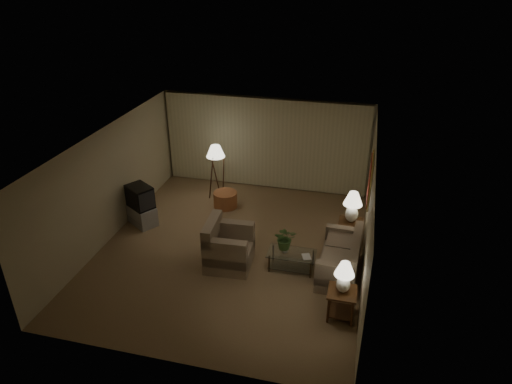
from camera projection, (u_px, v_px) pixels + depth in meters
ground at (232, 248)px, 10.75m from camera, size 7.00×7.00×0.00m
room_shell at (249, 156)px, 11.25m from camera, size 6.04×7.02×2.72m
sofa at (339, 259)px, 9.75m from camera, size 1.69×0.96×0.72m
armchair at (229, 248)px, 10.01m from camera, size 1.13×1.08×0.86m
side_table_near at (342, 299)px, 8.53m from camera, size 0.53×0.53×0.60m
side_table_far at (350, 228)px, 10.78m from camera, size 0.56×0.47×0.60m
table_lamp_near at (344, 275)px, 8.27m from camera, size 0.37×0.37×0.65m
table_lamp_far at (353, 204)px, 10.48m from camera, size 0.44×0.44×0.76m
coffee_table at (291, 258)px, 9.92m from camera, size 1.04×0.57×0.41m
tv_cabinet at (142, 215)px, 11.65m from camera, size 1.18×1.16×0.50m
crt_tv at (140, 197)px, 11.40m from camera, size 1.09×1.07×0.57m
floor_lamp at (216, 171)px, 12.68m from camera, size 0.51×0.51×1.57m
ottoman at (225, 199)px, 12.47m from camera, size 0.84×0.84×0.43m
vase at (285, 249)px, 9.85m from camera, size 0.20×0.20×0.16m
flowers at (285, 236)px, 9.70m from camera, size 0.54×0.49×0.52m
book at (302, 257)px, 9.71m from camera, size 0.25×0.28×0.02m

